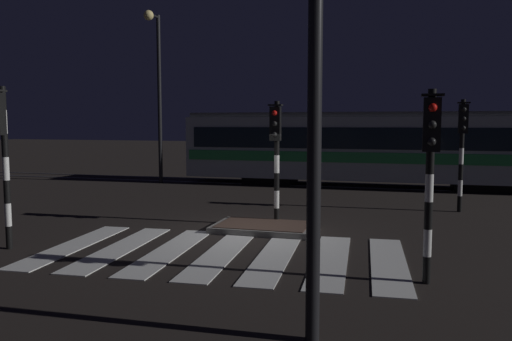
% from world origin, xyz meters
% --- Properties ---
extents(ground_plane, '(120.00, 120.00, 0.00)m').
position_xyz_m(ground_plane, '(0.00, 0.00, 0.00)').
color(ground_plane, black).
extents(rail_near, '(80.00, 0.12, 0.03)m').
position_xyz_m(rail_near, '(0.00, 9.94, 0.01)').
color(rail_near, '#59595E').
rests_on(rail_near, ground).
extents(rail_far, '(80.00, 0.12, 0.03)m').
position_xyz_m(rail_far, '(0.00, 11.38, 0.01)').
color(rail_far, '#59595E').
rests_on(rail_far, ground).
extents(crosswalk_zebra, '(7.91, 4.65, 0.02)m').
position_xyz_m(crosswalk_zebra, '(-0.00, -2.00, 0.01)').
color(crosswalk_zebra, silver).
rests_on(crosswalk_zebra, ground).
extents(traffic_island, '(2.57, 1.63, 0.18)m').
position_xyz_m(traffic_island, '(0.27, 0.53, 0.09)').
color(traffic_island, slate).
rests_on(traffic_island, ground).
extents(traffic_light_corner_far_right, '(0.36, 0.42, 3.52)m').
position_xyz_m(traffic_light_corner_far_right, '(5.46, 4.84, 2.32)').
color(traffic_light_corner_far_right, black).
rests_on(traffic_light_corner_far_right, ground).
extents(traffic_light_corner_near_left, '(0.36, 0.42, 3.58)m').
position_xyz_m(traffic_light_corner_near_left, '(-4.68, -2.94, 2.36)').
color(traffic_light_corner_near_left, black).
rests_on(traffic_light_corner_near_left, ground).
extents(traffic_light_corner_near_right, '(0.36, 0.42, 3.36)m').
position_xyz_m(traffic_light_corner_near_right, '(4.12, -2.96, 2.22)').
color(traffic_light_corner_near_right, black).
rests_on(traffic_light_corner_near_right, ground).
extents(traffic_light_median_centre, '(0.36, 0.42, 3.37)m').
position_xyz_m(traffic_light_median_centre, '(0.43, 1.17, 2.22)').
color(traffic_light_median_centre, black).
rests_on(traffic_light_median_centre, ground).
extents(street_lamp_trackside_left, '(0.44, 1.21, 7.67)m').
position_xyz_m(street_lamp_trackside_left, '(-7.06, 9.07, 4.82)').
color(street_lamp_trackside_left, black).
rests_on(street_lamp_trackside_left, ground).
extents(tram, '(16.55, 2.58, 4.15)m').
position_xyz_m(tram, '(2.36, 10.66, 1.75)').
color(tram, '#B2BCC1').
rests_on(tram, ground).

